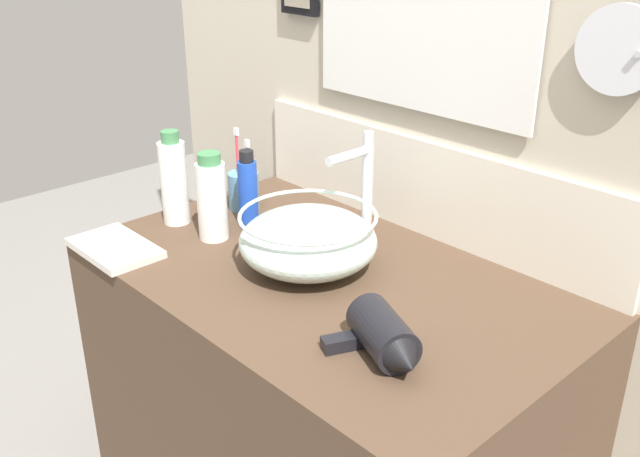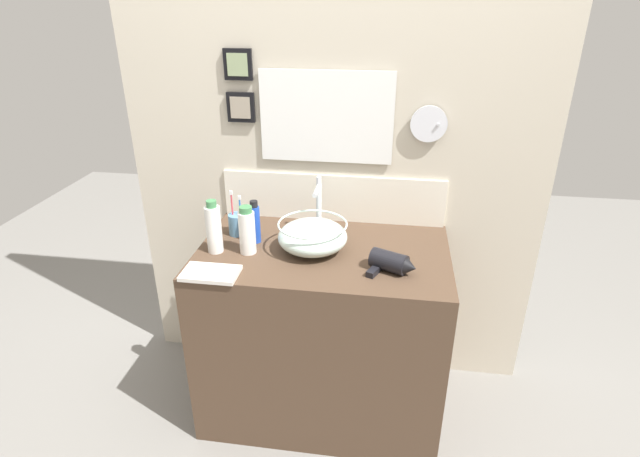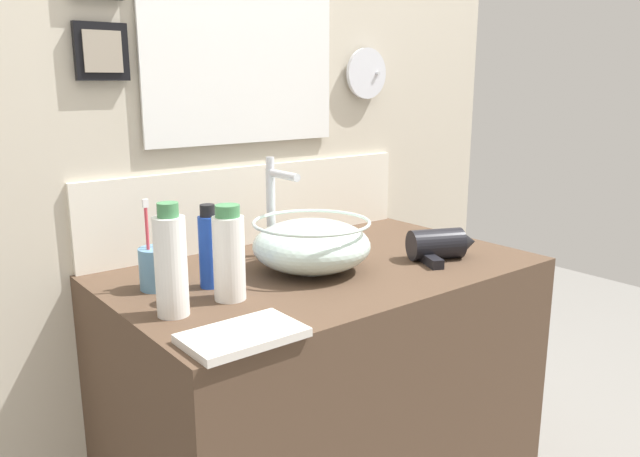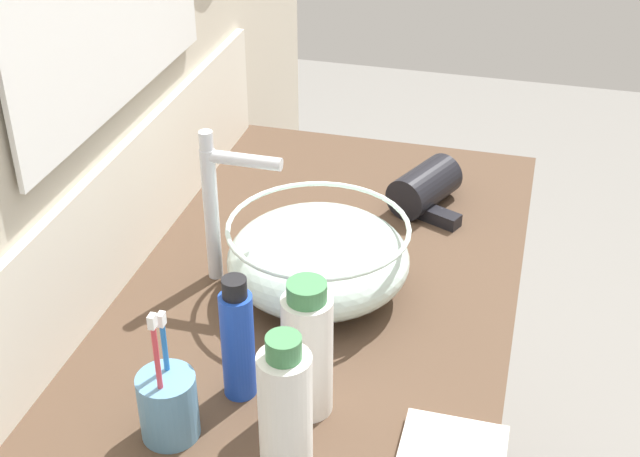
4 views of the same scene
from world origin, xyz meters
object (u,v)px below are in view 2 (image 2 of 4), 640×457
(spray_bottle, at_px, (247,231))
(hand_towel, at_px, (211,273))
(glass_bowl_sink, at_px, (313,236))
(hair_drier, at_px, (392,263))
(soap_dispenser, at_px, (214,228))
(shampoo_bottle, at_px, (255,223))
(faucet, at_px, (318,202))
(toothbrush_cup, at_px, (237,224))

(spray_bottle, xyz_separation_m, hand_towel, (-0.09, -0.20, -0.09))
(glass_bowl_sink, xyz_separation_m, hair_drier, (0.33, -0.13, -0.03))
(glass_bowl_sink, bearing_deg, soap_dispenser, -170.46)
(hair_drier, height_order, soap_dispenser, soap_dispenser)
(spray_bottle, relative_size, hand_towel, 0.95)
(spray_bottle, height_order, hand_towel, spray_bottle)
(shampoo_bottle, bearing_deg, soap_dispenser, -142.23)
(faucet, relative_size, hand_towel, 1.22)
(faucet, height_order, hair_drier, faucet)
(hand_towel, bearing_deg, shampoo_bottle, 72.01)
(toothbrush_cup, bearing_deg, shampoo_bottle, -31.84)
(faucet, xyz_separation_m, soap_dispenser, (-0.40, -0.23, -0.05))
(toothbrush_cup, relative_size, shampoo_bottle, 1.09)
(glass_bowl_sink, xyz_separation_m, soap_dispenser, (-0.40, -0.07, 0.04))
(faucet, xyz_separation_m, shampoo_bottle, (-0.25, -0.12, -0.06))
(hair_drier, height_order, spray_bottle, spray_bottle)
(spray_bottle, bearing_deg, hair_drier, -6.97)
(glass_bowl_sink, relative_size, hand_towel, 1.34)
(faucet, relative_size, shampoo_bottle, 1.39)
(toothbrush_cup, xyz_separation_m, shampoo_bottle, (0.10, -0.06, 0.04))
(hair_drier, bearing_deg, glass_bowl_sink, 158.84)
(glass_bowl_sink, relative_size, toothbrush_cup, 1.40)
(shampoo_bottle, distance_m, hand_towel, 0.32)
(toothbrush_cup, distance_m, shampoo_bottle, 0.12)
(hand_towel, bearing_deg, glass_bowl_sink, 36.02)
(soap_dispenser, distance_m, spray_bottle, 0.14)
(glass_bowl_sink, xyz_separation_m, spray_bottle, (-0.26, -0.05, 0.03))
(faucet, height_order, soap_dispenser, faucet)
(glass_bowl_sink, relative_size, spray_bottle, 1.41)
(faucet, relative_size, toothbrush_cup, 1.27)
(hair_drier, relative_size, shampoo_bottle, 1.06)
(glass_bowl_sink, bearing_deg, toothbrush_cup, 163.59)
(spray_bottle, bearing_deg, hand_towel, -114.48)
(hand_towel, bearing_deg, faucet, 49.77)
(faucet, height_order, hand_towel, faucet)
(toothbrush_cup, xyz_separation_m, soap_dispenser, (-0.04, -0.17, 0.06))
(toothbrush_cup, xyz_separation_m, spray_bottle, (0.09, -0.16, 0.05))
(hand_towel, bearing_deg, toothbrush_cup, 90.26)
(shampoo_bottle, bearing_deg, faucet, 24.69)
(faucet, distance_m, toothbrush_cup, 0.37)
(faucet, bearing_deg, hand_towel, -130.23)
(faucet, bearing_deg, toothbrush_cup, -171.01)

